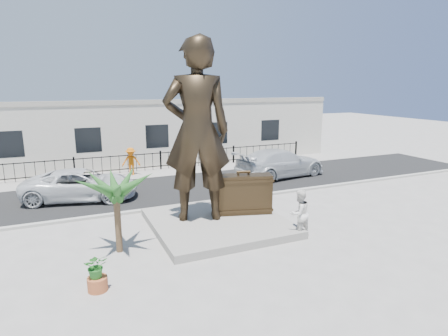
% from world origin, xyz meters
% --- Properties ---
extents(ground, '(100.00, 100.00, 0.00)m').
position_xyz_m(ground, '(0.00, 0.00, 0.00)').
color(ground, '#9E9991').
rests_on(ground, ground).
extents(street, '(40.00, 7.00, 0.01)m').
position_xyz_m(street, '(0.00, 8.00, 0.01)').
color(street, black).
rests_on(street, ground).
extents(curb, '(40.00, 0.25, 0.12)m').
position_xyz_m(curb, '(0.00, 4.50, 0.06)').
color(curb, '#A5A399').
rests_on(curb, ground).
extents(far_sidewalk, '(40.00, 2.50, 0.02)m').
position_xyz_m(far_sidewalk, '(0.00, 12.00, 0.01)').
color(far_sidewalk, '#9E9991').
rests_on(far_sidewalk, ground).
extents(plinth, '(5.20, 5.20, 0.30)m').
position_xyz_m(plinth, '(-0.50, 1.50, 0.15)').
color(plinth, gray).
rests_on(plinth, ground).
extents(fence, '(22.00, 0.10, 1.20)m').
position_xyz_m(fence, '(0.00, 12.80, 0.60)').
color(fence, black).
rests_on(fence, ground).
extents(building, '(28.00, 7.00, 4.40)m').
position_xyz_m(building, '(0.00, 17.00, 2.20)').
color(building, silver).
rests_on(building, ground).
extents(statue, '(2.97, 2.33, 7.19)m').
position_xyz_m(statue, '(-1.19, 1.94, 3.90)').
color(statue, '#2D2216').
rests_on(statue, plinth).
extents(suitcase, '(2.49, 1.37, 1.67)m').
position_xyz_m(suitcase, '(0.80, 1.79, 1.14)').
color(suitcase, '#322515').
rests_on(suitcase, plinth).
extents(tourist, '(1.00, 0.84, 1.84)m').
position_xyz_m(tourist, '(1.93, -0.70, 0.92)').
color(tourist, white).
rests_on(tourist, ground).
extents(car_white, '(5.97, 3.86, 1.53)m').
position_xyz_m(car_white, '(-5.38, 7.63, 0.78)').
color(car_white, silver).
rests_on(car_white, street).
extents(car_silver, '(6.31, 3.26, 1.75)m').
position_xyz_m(car_silver, '(6.39, 7.78, 0.88)').
color(car_silver, silver).
rests_on(car_silver, street).
extents(worker, '(1.27, 0.93, 1.77)m').
position_xyz_m(worker, '(-2.14, 11.91, 0.91)').
color(worker, '#D6670B').
rests_on(worker, far_sidewalk).
extents(palm_tree, '(1.80, 1.80, 3.20)m').
position_xyz_m(palm_tree, '(-4.56, 0.66, 0.00)').
color(palm_tree, '#1F4C1B').
rests_on(palm_tree, ground).
extents(planter, '(0.56, 0.56, 0.40)m').
position_xyz_m(planter, '(-5.50, -1.69, 0.20)').
color(planter, '#AF562E').
rests_on(planter, ground).
extents(shrub, '(0.66, 0.59, 0.70)m').
position_xyz_m(shrub, '(-5.50, -1.69, 0.75)').
color(shrub, '#256F24').
rests_on(shrub, planter).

